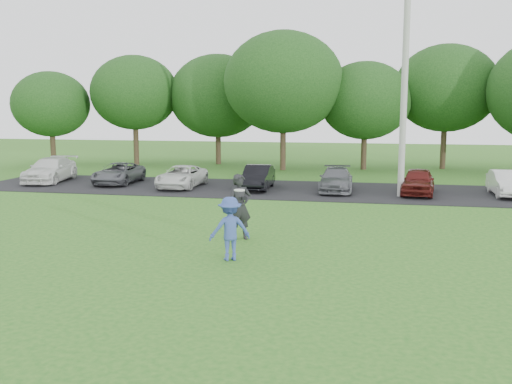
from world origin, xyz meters
TOP-DOWN VIEW (x-y plane):
  - ground at (0.00, 0.00)m, footprint 100.00×100.00m
  - parking_lot at (0.00, 13.00)m, footprint 32.00×6.50m
  - utility_pole at (4.83, 11.93)m, footprint 0.28×0.28m
  - frisbee_player at (0.01, 0.11)m, footprint 1.24×1.02m
  - camera_bystander at (-0.28, 2.45)m, footprint 0.86×0.77m
  - parked_cars at (-0.92, 12.94)m, footprint 28.74×5.07m
  - tree_row at (1.51, 22.76)m, footprint 42.39×9.85m

SIDE VIEW (x-z plane):
  - ground at x=0.00m, z-range 0.00..0.00m
  - parking_lot at x=0.00m, z-range 0.00..0.03m
  - parked_cars at x=-0.92m, z-range -0.03..1.23m
  - frisbee_player at x=0.01m, z-range -0.12..1.79m
  - camera_bystander at x=-0.28m, z-range 0.00..1.98m
  - utility_pole at x=4.83m, z-range 0.00..9.81m
  - tree_row at x=1.51m, z-range 0.59..9.23m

